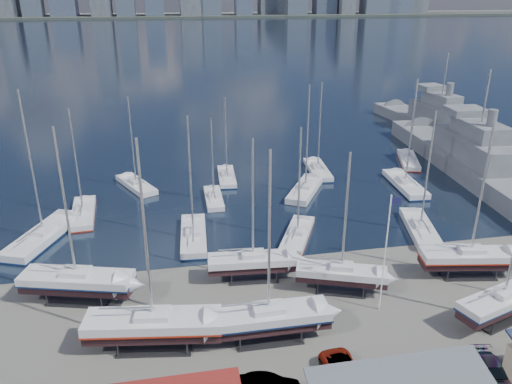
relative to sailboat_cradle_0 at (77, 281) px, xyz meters
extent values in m
plane|color=#605E59|center=(23.49, -5.63, -2.13)|extent=(1400.00, 1400.00, 0.00)
cube|color=#182137|center=(23.49, 304.37, -2.28)|extent=(1400.00, 600.00, 0.40)
cube|color=#2D332D|center=(23.49, 564.37, -1.03)|extent=(1400.00, 80.00, 2.20)
cube|color=#2D2D33|center=(0.00, 0.00, -2.05)|extent=(6.33, 4.16, 0.16)
cube|color=black|center=(0.00, 0.00, -0.51)|extent=(10.88, 5.32, 0.85)
cube|color=silver|center=(0.00, 0.00, 0.34)|extent=(11.00, 5.74, 0.85)
cube|color=#0D1D41|center=(0.00, 0.00, -0.05)|extent=(11.11, 5.80, 0.17)
cube|color=silver|center=(0.00, 0.00, 1.01)|extent=(3.03, 2.43, 0.50)
cylinder|color=#B2B2B7|center=(0.00, 0.00, 7.91)|extent=(0.22, 0.22, 14.30)
cube|color=#2D2D33|center=(7.13, -8.24, -2.05)|extent=(6.51, 3.70, 0.16)
cube|color=black|center=(7.13, -8.24, -0.48)|extent=(11.47, 4.29, 0.90)
cube|color=silver|center=(7.13, -8.24, 0.41)|extent=(11.54, 4.75, 0.90)
cube|color=maroon|center=(7.13, -8.24, 0.00)|extent=(11.65, 4.80, 0.18)
cube|color=silver|center=(7.13, -8.24, 1.11)|extent=(3.05, 2.27, 0.50)
cylinder|color=#B2B2B7|center=(7.13, -8.24, 8.42)|extent=(0.22, 0.22, 15.11)
cube|color=#2D2D33|center=(17.11, 0.64, -2.05)|extent=(5.21, 2.70, 0.16)
cube|color=black|center=(17.11, 0.64, -0.56)|extent=(9.32, 2.89, 0.73)
cube|color=silver|center=(17.11, 0.64, 0.17)|extent=(9.35, 3.27, 0.73)
cube|color=silver|center=(17.11, 0.64, 0.79)|extent=(2.41, 1.71, 0.50)
cylinder|color=#B2B2B7|center=(17.11, 0.64, 6.73)|extent=(0.22, 0.22, 12.39)
cube|color=#2D2D33|center=(16.64, -9.02, -2.05)|extent=(5.75, 2.65, 0.16)
cube|color=black|center=(16.64, -9.02, -0.51)|extent=(10.44, 2.53, 0.83)
cube|color=silver|center=(16.64, -9.02, 0.32)|extent=(10.44, 2.97, 0.83)
cube|color=#0D1D41|center=(16.64, -9.02, -0.06)|extent=(10.54, 3.00, 0.17)
cube|color=silver|center=(16.64, -9.02, 0.99)|extent=(2.61, 1.76, 0.50)
cylinder|color=#B2B2B7|center=(16.64, -9.02, 7.77)|extent=(0.22, 0.22, 14.07)
cube|color=#2D2D33|center=(25.20, -3.21, -2.05)|extent=(5.29, 3.75, 0.16)
cube|color=black|center=(25.20, -3.21, -0.58)|extent=(8.94, 5.01, 0.70)
cube|color=silver|center=(25.20, -3.21, 0.12)|extent=(9.07, 5.35, 0.70)
cube|color=silver|center=(25.20, -3.21, 0.72)|extent=(2.57, 2.14, 0.50)
cylinder|color=#B2B2B7|center=(25.20, -3.21, 6.38)|extent=(0.22, 0.22, 11.83)
cube|color=#2D2D33|center=(37.78, -10.36, -2.05)|extent=(5.68, 3.85, 0.16)
cube|color=black|center=(37.78, -10.36, -0.55)|extent=(9.70, 5.01, 0.76)
cube|color=silver|center=(37.78, -10.36, 0.20)|extent=(9.82, 5.39, 0.76)
cube|color=#0D1D41|center=(37.78, -10.36, -0.15)|extent=(9.91, 5.44, 0.15)
cube|color=silver|center=(37.78, -10.36, 0.83)|extent=(2.73, 2.23, 0.50)
cube|color=#2D2D33|center=(39.27, -2.85, -2.05)|extent=(5.84, 3.40, 0.16)
cube|color=black|center=(39.27, -2.85, -0.53)|extent=(10.26, 4.02, 0.80)
cube|color=silver|center=(39.27, -2.85, 0.27)|extent=(10.33, 4.43, 0.80)
cube|color=maroon|center=(39.27, -2.85, -0.10)|extent=(10.43, 4.48, 0.16)
cube|color=silver|center=(39.27, -2.85, 0.92)|extent=(2.75, 2.07, 0.50)
cylinder|color=#B2B2B7|center=(39.27, -2.85, 7.42)|extent=(0.22, 0.22, 13.50)
cube|color=black|center=(-5.88, 13.94, -2.48)|extent=(7.39, 12.67, 1.00)
cube|color=silver|center=(-5.88, 13.94, -1.48)|extent=(7.88, 12.86, 1.00)
cube|color=#0D1D41|center=(-5.88, 13.94, -1.94)|extent=(7.96, 12.99, 0.20)
cube|color=silver|center=(-5.88, 13.94, -0.74)|extent=(3.10, 3.67, 0.50)
cylinder|color=#B2B2B7|center=(-5.88, 13.94, 7.43)|extent=(0.22, 0.22, 16.82)
cube|color=black|center=(-2.09, 19.93, -2.40)|extent=(3.06, 10.19, 0.80)
cube|color=silver|center=(-2.09, 19.93, -1.60)|extent=(3.48, 10.21, 0.80)
cube|color=maroon|center=(-2.09, 19.93, -1.97)|extent=(3.52, 10.32, 0.16)
cube|color=silver|center=(-2.09, 19.93, -0.95)|extent=(1.85, 2.62, 0.50)
cylinder|color=#B2B2B7|center=(-2.09, 19.93, 5.58)|extent=(0.22, 0.22, 13.56)
cube|color=black|center=(4.43, 29.28, -2.39)|extent=(6.20, 9.66, 0.77)
cube|color=silver|center=(4.43, 29.28, -1.62)|extent=(6.57, 9.84, 0.77)
cube|color=silver|center=(4.43, 29.28, -0.99)|extent=(2.49, 2.87, 0.50)
cylinder|color=#B2B2B7|center=(4.43, 29.28, 5.25)|extent=(0.22, 0.22, 12.98)
cube|color=black|center=(11.71, 10.64, -2.42)|extent=(3.18, 10.62, 0.84)
cube|color=silver|center=(11.71, 10.64, -1.58)|extent=(3.62, 10.65, 0.84)
cube|color=#0D1D41|center=(11.71, 10.64, -1.96)|extent=(3.66, 10.75, 0.17)
cube|color=silver|center=(11.71, 10.64, -0.91)|extent=(1.93, 2.73, 0.50)
cylinder|color=#B2B2B7|center=(11.71, 10.64, 5.91)|extent=(0.22, 0.22, 14.14)
cube|color=black|center=(15.38, 21.94, -2.35)|extent=(2.17, 8.33, 0.66)
cube|color=silver|center=(15.38, 21.94, -1.68)|extent=(2.52, 8.34, 0.66)
cube|color=silver|center=(15.38, 21.94, -1.10)|extent=(1.44, 2.10, 0.50)
cylinder|color=#B2B2B7|center=(15.38, 21.94, 4.24)|extent=(0.22, 0.22, 11.18)
cube|color=black|center=(18.36, 30.27, -2.37)|extent=(2.78, 9.16, 0.72)
cube|color=silver|center=(18.36, 30.27, -1.65)|extent=(3.16, 9.19, 0.72)
cube|color=#0D1D41|center=(18.36, 30.27, -1.98)|extent=(3.19, 9.28, 0.14)
cube|color=silver|center=(18.36, 30.27, -1.04)|extent=(1.67, 2.36, 0.50)
cylinder|color=#B2B2B7|center=(18.36, 30.27, 4.81)|extent=(0.22, 0.22, 12.19)
cube|color=black|center=(24.01, 8.60, -2.39)|extent=(6.17, 9.56, 0.76)
cube|color=silver|center=(24.01, 8.60, -1.63)|extent=(6.53, 9.73, 0.76)
cube|color=maroon|center=(24.01, 8.60, -1.98)|extent=(6.59, 9.83, 0.15)
cube|color=silver|center=(24.01, 8.60, -0.99)|extent=(2.47, 2.84, 0.50)
cylinder|color=#B2B2B7|center=(24.01, 8.60, 5.18)|extent=(0.22, 0.22, 12.85)
cube|color=black|center=(29.04, 22.57, -2.43)|extent=(7.86, 10.81, 0.88)
cube|color=silver|center=(29.04, 22.57, -1.55)|extent=(8.26, 11.04, 0.88)
cube|color=silver|center=(29.04, 22.57, -0.86)|extent=(2.99, 3.31, 0.50)
cylinder|color=#B2B2B7|center=(29.04, 22.57, 6.32)|extent=(0.22, 0.22, 14.86)
cube|color=black|center=(33.43, 30.64, -2.41)|extent=(3.27, 10.36, 0.82)
cube|color=silver|center=(33.43, 30.64, -1.59)|extent=(3.70, 10.40, 0.82)
cube|color=#0D1D41|center=(33.43, 30.64, -1.97)|extent=(3.73, 10.50, 0.16)
cube|color=silver|center=(33.43, 30.64, -0.93)|extent=(1.92, 2.68, 0.50)
cylinder|color=#B2B2B7|center=(33.43, 30.64, 5.70)|extent=(0.22, 0.22, 13.77)
cube|color=black|center=(39.33, 7.39, -2.42)|extent=(5.01, 10.81, 0.84)
cube|color=silver|center=(39.33, 7.39, -1.58)|extent=(5.44, 10.91, 0.84)
cube|color=silver|center=(39.33, 7.39, -0.91)|extent=(2.36, 2.98, 0.50)
cylinder|color=#B2B2B7|center=(39.33, 7.39, 5.94)|extent=(0.22, 0.22, 14.19)
cube|color=black|center=(44.42, 21.77, -2.44)|extent=(3.47, 11.39, 0.90)
cube|color=silver|center=(44.42, 21.77, -1.54)|extent=(3.94, 11.42, 0.90)
cube|color=#0D1D41|center=(44.42, 21.77, -1.96)|extent=(3.98, 11.54, 0.18)
cube|color=silver|center=(44.42, 21.77, -0.84)|extent=(2.08, 2.93, 0.50)
cylinder|color=#B2B2B7|center=(44.42, 21.77, 6.48)|extent=(0.22, 0.22, 15.15)
cube|color=black|center=(50.34, 32.43, -2.40)|extent=(5.59, 10.24, 0.80)
cube|color=silver|center=(50.34, 32.43, -1.60)|extent=(5.98, 10.38, 0.80)
cube|color=maroon|center=(50.34, 32.43, -1.97)|extent=(6.04, 10.49, 0.16)
cube|color=silver|center=(50.34, 32.43, -0.95)|extent=(2.42, 2.92, 0.50)
cylinder|color=#B2B2B7|center=(50.34, 32.43, 5.56)|extent=(0.22, 0.22, 13.53)
cube|color=slate|center=(57.73, 24.75, -1.62)|extent=(12.21, 51.71, 4.61)
cube|color=slate|center=(57.73, 24.75, 2.48)|extent=(7.95, 18.39, 3.60)
cube|color=slate|center=(57.73, 24.75, 5.48)|extent=(5.71, 10.60, 2.40)
cube|color=slate|center=(58.14, 29.85, 7.18)|extent=(6.12, 5.56, 1.20)
cylinder|color=#B2B2B7|center=(57.73, 24.75, 10.68)|extent=(0.30, 0.30, 8.00)
cube|color=slate|center=(65.36, 49.39, -1.70)|extent=(10.79, 42.51, 3.79)
cube|color=slate|center=(65.36, 49.39, 1.99)|extent=(6.79, 15.17, 3.60)
cube|color=slate|center=(65.36, 49.39, 4.99)|extent=(4.84, 8.76, 2.40)
cube|color=slate|center=(64.95, 53.58, 6.69)|extent=(5.10, 4.64, 1.20)
cylinder|color=#B2B2B7|center=(65.36, 49.39, 10.19)|extent=(0.30, 0.30, 8.00)
imported|color=gray|center=(21.36, -15.15, -1.37)|extent=(3.08, 5.69, 1.52)
imported|color=gray|center=(32.44, -16.97, -1.42)|extent=(2.78, 5.16, 1.42)
cylinder|color=white|center=(27.73, -6.84, 3.66)|extent=(0.12, 0.12, 11.59)
cube|color=#13153B|center=(28.21, -6.84, 8.88)|extent=(0.97, 0.05, 0.68)
camera|label=1|loc=(9.07, -43.13, 25.55)|focal=35.00mm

